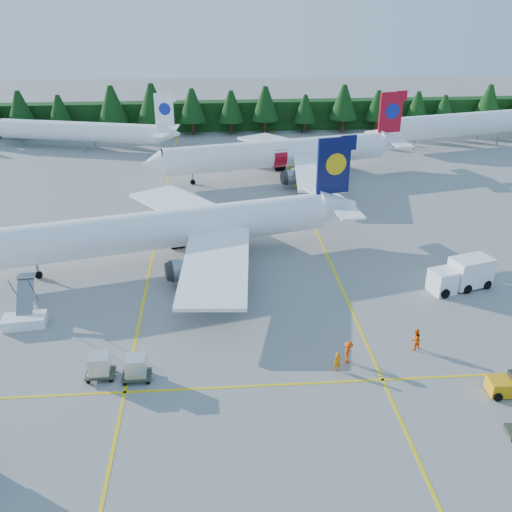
{
  "coord_description": "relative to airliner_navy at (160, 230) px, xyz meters",
  "views": [
    {
      "loc": [
        -6.69,
        -41.41,
        27.91
      ],
      "look_at": [
        -2.75,
        10.09,
        3.5
      ],
      "focal_mm": 40.0,
      "sensor_mm": 36.0,
      "label": 1
    }
  ],
  "objects": [
    {
      "name": "uld_pair",
      "position": [
        -1.88,
        -21.1,
        -2.6
      ],
      "size": [
        5.16,
        2.24,
        1.74
      ],
      "rotation": [
        0.0,
        0.0,
        0.02
      ],
      "color": "#363D2C",
      "rests_on": "ground"
    },
    {
      "name": "airstairs",
      "position": [
        -11.52,
        -12.36,
        -3.02
      ],
      "size": [
        3.99,
        5.42,
        3.42
      ],
      "rotation": [
        0.0,
        0.0,
        0.11
      ],
      "color": "white",
      "rests_on": "ground"
    },
    {
      "name": "airliner_red",
      "position": [
        15.55,
        30.42,
        -0.0
      ],
      "size": [
        42.48,
        34.58,
        12.52
      ],
      "rotation": [
        0.0,
        0.0,
        0.22
      ],
      "color": "white",
      "rests_on": "ground"
    },
    {
      "name": "ground",
      "position": [
        12.78,
        -16.9,
        -3.77
      ],
      "size": [
        320.0,
        320.0,
        0.0
      ],
      "primitive_type": "plane",
      "color": "gray",
      "rests_on": "ground"
    },
    {
      "name": "airliner_far_left",
      "position": [
        -19.98,
        51.22,
        -0.39
      ],
      "size": [
        36.3,
        12.09,
        10.77
      ],
      "rotation": [
        0.0,
        0.0,
        -0.25
      ],
      "color": "white",
      "rests_on": "ground"
    },
    {
      "name": "taxi_stripe_cross",
      "position": [
        12.78,
        -22.9,
        -3.76
      ],
      "size": [
        80.0,
        0.25,
        0.01
      ],
      "primitive_type": "cube",
      "color": "yellow",
      "rests_on": "ground"
    },
    {
      "name": "service_truck",
      "position": [
        30.72,
        -8.65,
        -2.21
      ],
      "size": [
        6.94,
        4.15,
        3.15
      ],
      "rotation": [
        0.0,
        0.0,
        0.29
      ],
      "color": "white",
      "rests_on": "ground"
    },
    {
      "name": "airliner_navy",
      "position": [
        0.0,
        0.0,
        0.0
      ],
      "size": [
        42.38,
        34.46,
        12.53
      ],
      "rotation": [
        0.0,
        0.0,
        0.24
      ],
      "color": "white",
      "rests_on": "ground"
    },
    {
      "name": "treeline_hedge",
      "position": [
        12.78,
        65.1,
        -0.77
      ],
      "size": [
        220.0,
        4.0,
        6.0
      ],
      "primitive_type": "cube",
      "color": "black",
      "rests_on": "ground"
    },
    {
      "name": "taxi_stripe_a",
      "position": [
        -1.22,
        3.1,
        -3.76
      ],
      "size": [
        0.25,
        120.0,
        0.01
      ],
      "primitive_type": "cube",
      "color": "yellow",
      "rests_on": "ground"
    },
    {
      "name": "airliner_far_right",
      "position": [
        56.84,
        48.81,
        0.31
      ],
      "size": [
        44.03,
        13.71,
        13.0
      ],
      "rotation": [
        0.0,
        0.0,
        0.23
      ],
      "color": "white",
      "rests_on": "ground"
    },
    {
      "name": "crew_b",
      "position": [
        22.62,
        -18.97,
        -2.78
      ],
      "size": [
        1.2,
        1.12,
        1.97
      ],
      "primitive_type": "imported",
      "rotation": [
        0.0,
        0.0,
        3.65
      ],
      "color": "#FF5A05",
      "rests_on": "ground"
    },
    {
      "name": "baggage_tug",
      "position": [
        27.79,
        -25.21,
        -2.98
      ],
      "size": [
        3.04,
        1.71,
        1.6
      ],
      "rotation": [
        0.0,
        0.0,
        -0.04
      ],
      "color": "orange",
      "rests_on": "ground"
    },
    {
      "name": "taxi_stripe_b",
      "position": [
        18.78,
        3.1,
        -3.76
      ],
      "size": [
        0.25,
        120.0,
        0.01
      ],
      "primitive_type": "cube",
      "color": "yellow",
      "rests_on": "ground"
    },
    {
      "name": "crew_a",
      "position": [
        15.45,
        -21.41,
        -2.94
      ],
      "size": [
        0.69,
        0.54,
        1.66
      ],
      "primitive_type": "imported",
      "rotation": [
        0.0,
        0.0,
        0.27
      ],
      "color": "orange",
      "rests_on": "ground"
    },
    {
      "name": "crew_c",
      "position": [
        16.55,
        -20.42,
        -2.78
      ],
      "size": [
        0.86,
        0.98,
        1.98
      ],
      "primitive_type": "imported",
      "rotation": [
        0.0,
        0.0,
        1.11
      ],
      "color": "#FF4405",
      "rests_on": "ground"
    }
  ]
}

